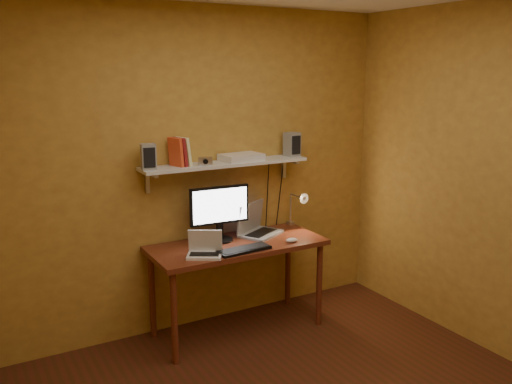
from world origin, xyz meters
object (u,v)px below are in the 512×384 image
router (241,157)px  monitor (220,210)px  desk (237,253)px  desk_lamp (298,204)px  netbook (205,249)px  wall_shelf (226,164)px  laptop (256,226)px  mouse (292,240)px  speaker_right (292,144)px  speaker_left (148,157)px  shelf_camera (205,161)px  keyboard (244,250)px

router → monitor: bearing=-162.7°
desk → desk_lamp: 0.73m
monitor → netbook: monitor is taller
wall_shelf → laptop: 0.60m
wall_shelf → monitor: size_ratio=2.83×
mouse → speaker_right: bearing=70.6°
speaker_left → speaker_right: bearing=10.6°
speaker_left → shelf_camera: bearing=3.3°
wall_shelf → monitor: 0.38m
wall_shelf → speaker_left: bearing=-179.1°
speaker_left → laptop: bearing=6.9°
wall_shelf → monitor: bearing=-143.8°
shelf_camera → router: 0.36m
wall_shelf → router: size_ratio=4.23×
shelf_camera → router: shelf_camera is taller
wall_shelf → speaker_right: speaker_right is taller
desk_lamp → speaker_left: 1.40m
speaker_right → wall_shelf: bearing=175.3°
speaker_right → router: size_ratio=0.61×
mouse → shelf_camera: size_ratio=0.84×
monitor → speaker_left: (-0.55, 0.06, 0.47)m
desk → speaker_left: speaker_left is taller
desk → wall_shelf: size_ratio=1.00×
desk → speaker_left: bearing=164.0°
wall_shelf → shelf_camera: 0.22m
shelf_camera → netbook: bearing=-117.3°
wall_shelf → keyboard: wall_shelf is taller
desk_lamp → mouse: bearing=-130.0°
laptop → speaker_right: size_ratio=2.14×
netbook → mouse: (0.74, -0.05, -0.04)m
desk → keyboard: size_ratio=3.30×
speaker_right → shelf_camera: size_ratio=1.76×
monitor → router: 0.47m
shelf_camera → desk: bearing=-33.6°
monitor → netbook: size_ratio=1.60×
desk → keyboard: (-0.05, -0.20, 0.10)m
desk → monitor: size_ratio=2.83×
speaker_right → shelf_camera: bearing=179.1°
keyboard → router: (0.19, 0.40, 0.64)m
mouse → speaker_left: size_ratio=0.50×
netbook → speaker_left: speaker_left is taller
netbook → speaker_left: size_ratio=1.63×
monitor → mouse: size_ratio=5.16×
keyboard → desk_lamp: 0.80m
netbook → router: router is taller
keyboard → router: bearing=59.9°
monitor → keyboard: bearing=-78.7°
laptop → keyboard: (-0.30, -0.34, -0.06)m
laptop → speaker_right: bearing=-19.1°
desk → speaker_left: 1.05m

